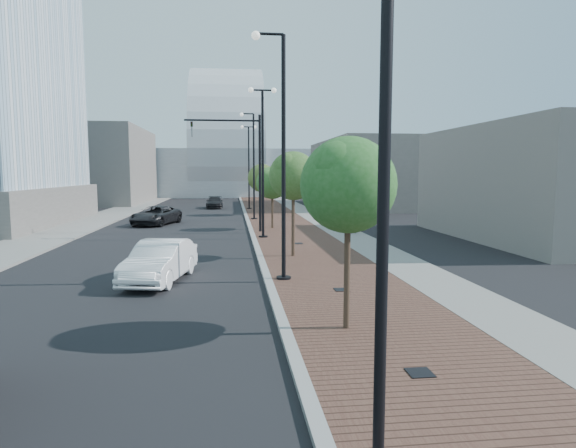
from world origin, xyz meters
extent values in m
plane|color=black|center=(0.00, 0.00, 0.00)|extent=(220.00, 220.00, 0.00)
cube|color=#4C2D23|center=(3.50, 40.00, 0.06)|extent=(7.00, 140.00, 0.12)
cube|color=slate|center=(6.20, 40.00, 0.07)|extent=(2.40, 140.00, 0.13)
cube|color=gray|center=(0.00, 40.00, 0.07)|extent=(0.30, 140.00, 0.14)
cube|color=slate|center=(-13.00, 40.00, 0.06)|extent=(4.00, 140.00, 0.12)
imported|color=white|center=(-4.08, 10.64, 0.78)|extent=(2.53, 4.96, 1.56)
imported|color=black|center=(-7.34, 31.28, 0.74)|extent=(3.95, 5.84, 1.49)
imported|color=black|center=(-3.31, 48.85, 0.66)|extent=(1.86, 4.57, 1.33)
imported|color=black|center=(6.65, 23.13, 0.90)|extent=(0.77, 0.66, 1.80)
cylinder|color=black|center=(0.60, -2.00, 4.62)|extent=(0.16, 0.16, 9.00)
cylinder|color=black|center=(0.60, 10.00, 0.10)|extent=(0.56, 0.56, 0.20)
cylinder|color=black|center=(0.60, 10.00, 4.62)|extent=(0.16, 0.16, 9.00)
cylinder|color=black|center=(0.10, 10.00, 9.12)|extent=(1.00, 0.10, 0.10)
sphere|color=silver|center=(-0.40, 10.00, 9.05)|extent=(0.32, 0.32, 0.32)
cylinder|color=black|center=(0.60, 22.00, 0.10)|extent=(0.56, 0.56, 0.20)
cylinder|color=black|center=(0.60, 22.00, 4.62)|extent=(0.16, 0.16, 9.00)
cylinder|color=black|center=(0.60, 22.00, 9.12)|extent=(1.40, 0.10, 0.10)
sphere|color=silver|center=(-0.10, 22.00, 9.12)|extent=(0.32, 0.32, 0.32)
sphere|color=silver|center=(1.30, 22.00, 9.12)|extent=(0.32, 0.32, 0.32)
cylinder|color=black|center=(0.60, 34.00, 0.10)|extent=(0.56, 0.56, 0.20)
cylinder|color=black|center=(0.60, 34.00, 4.62)|extent=(0.16, 0.16, 9.00)
cylinder|color=black|center=(0.10, 34.00, 9.12)|extent=(1.00, 0.10, 0.10)
sphere|color=silver|center=(-0.40, 34.00, 9.05)|extent=(0.32, 0.32, 0.32)
cylinder|color=black|center=(0.60, 46.00, 0.10)|extent=(0.56, 0.56, 0.20)
cylinder|color=black|center=(0.60, 46.00, 4.62)|extent=(0.16, 0.16, 9.00)
cylinder|color=black|center=(0.60, 46.00, 9.12)|extent=(1.40, 0.10, 0.10)
sphere|color=silver|center=(-0.10, 46.00, 9.12)|extent=(0.32, 0.32, 0.32)
sphere|color=silver|center=(1.30, 46.00, 9.12)|extent=(0.32, 0.32, 0.32)
cylinder|color=black|center=(0.60, 25.00, 4.00)|extent=(0.18, 0.18, 8.00)
cylinder|color=black|center=(-1.90, 25.00, 7.60)|extent=(5.00, 0.12, 0.12)
imported|color=black|center=(-3.90, 25.00, 7.00)|extent=(0.16, 0.20, 1.00)
cylinder|color=#382619|center=(1.60, 4.00, 1.79)|extent=(0.16, 0.16, 3.58)
sphere|color=#235B1F|center=(1.60, 4.00, 3.84)|extent=(2.46, 2.46, 2.46)
sphere|color=#235B1F|center=(2.00, 4.30, 3.58)|extent=(1.72, 1.72, 1.72)
sphere|color=#235B1F|center=(1.30, 3.70, 4.20)|extent=(1.47, 1.47, 1.47)
cylinder|color=#382619|center=(1.60, 15.00, 1.86)|extent=(0.16, 0.16, 3.73)
sphere|color=#315A1E|center=(1.60, 15.00, 3.99)|extent=(2.33, 2.33, 2.33)
sphere|color=#315A1E|center=(2.00, 15.30, 3.73)|extent=(1.63, 1.63, 1.63)
sphere|color=#315A1E|center=(1.30, 14.70, 4.36)|extent=(1.40, 1.40, 1.40)
cylinder|color=#382619|center=(1.60, 27.00, 1.58)|extent=(0.16, 0.16, 3.17)
sphere|color=#2F6221|center=(1.60, 27.00, 3.39)|extent=(2.35, 2.35, 2.35)
sphere|color=#2F6221|center=(2.00, 27.30, 3.17)|extent=(1.64, 1.64, 1.64)
sphere|color=#2F6221|center=(1.30, 26.70, 3.71)|extent=(1.41, 1.41, 1.41)
cylinder|color=#382619|center=(1.60, 39.00, 1.69)|extent=(0.16, 0.16, 3.37)
sphere|color=#39501B|center=(1.60, 39.00, 3.62)|extent=(2.73, 2.73, 2.73)
sphere|color=#39501B|center=(2.00, 39.30, 3.37)|extent=(1.91, 1.91, 1.91)
sphere|color=#39501B|center=(1.30, 38.70, 3.95)|extent=(1.64, 1.64, 1.64)
cube|color=#ABB0B5|center=(-2.00, 85.00, 4.00)|extent=(50.00, 28.00, 8.00)
cube|color=slate|center=(-20.00, 60.00, 5.00)|extent=(14.00, 20.00, 10.00)
cube|color=#615C58|center=(16.00, 50.00, 4.00)|extent=(12.00, 22.00, 8.00)
cube|color=slate|center=(18.00, 20.00, 3.50)|extent=(10.00, 16.00, 7.00)
cube|color=black|center=(2.40, 1.00, 0.13)|extent=(0.50, 0.50, 0.02)
cube|color=black|center=(2.40, 8.00, 0.13)|extent=(0.50, 0.50, 0.02)
cube|color=black|center=(2.40, 19.00, 0.13)|extent=(0.50, 0.50, 0.02)
camera|label=1|loc=(-1.34, -8.01, 4.15)|focal=30.19mm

